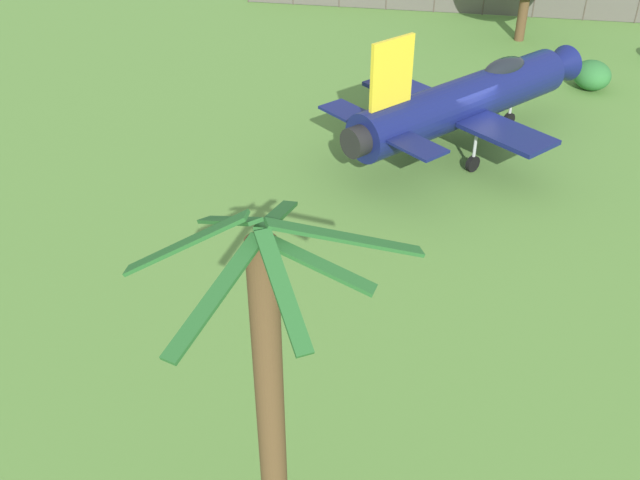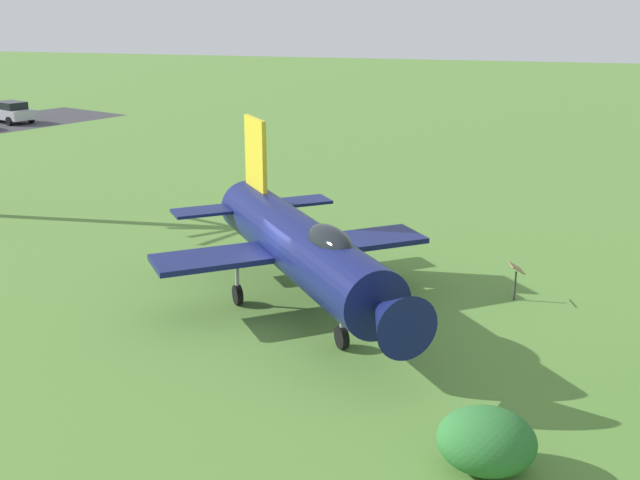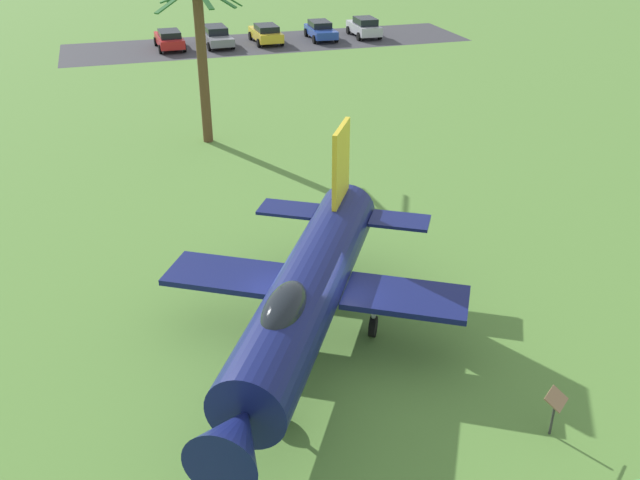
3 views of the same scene
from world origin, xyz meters
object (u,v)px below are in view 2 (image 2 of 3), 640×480
at_px(display_jet, 304,249).
at_px(info_plaque, 516,273).
at_px(shrub_by_tree, 486,441).
at_px(parked_car_silver, 9,112).

distance_m(display_jet, info_plaque, 6.48).
bearing_deg(display_jet, shrub_by_tree, 1.69).
height_order(display_jet, shrub_by_tree, display_jet).
height_order(shrub_by_tree, parked_car_silver, parked_car_silver).
height_order(display_jet, info_plaque, display_jet).
bearing_deg(info_plaque, parked_car_silver, 53.81).
xyz_separation_m(display_jet, info_plaque, (2.63, -5.82, -1.09)).
relative_size(info_plaque, parked_car_silver, 0.25).
relative_size(shrub_by_tree, parked_car_silver, 0.42).
relative_size(shrub_by_tree, info_plaque, 1.67).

